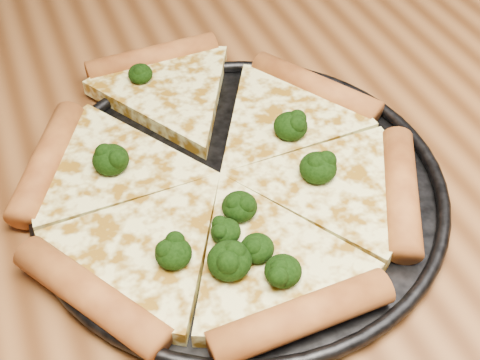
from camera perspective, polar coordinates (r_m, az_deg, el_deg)
name	(u,v)px	position (r m, az deg, el deg)	size (l,w,h in m)	color
dining_table	(347,240)	(0.65, 9.27, -5.17)	(1.20, 0.90, 0.75)	brown
pizza_pan	(240,187)	(0.55, 0.00, -0.61)	(0.35, 0.35, 0.02)	black
pizza	(218,171)	(0.55, -1.95, 0.76)	(0.35, 0.36, 0.03)	#F9F599
broccoli_florets	(235,194)	(0.52, -0.46, -1.19)	(0.19, 0.29, 0.02)	black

